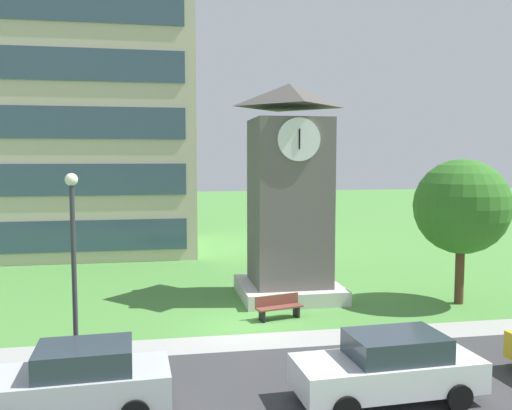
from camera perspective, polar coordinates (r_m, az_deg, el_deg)
The scene contains 10 objects.
ground_plane at distance 20.08m, azimuth -1.17°, elevation -12.50°, with size 160.00×160.00×0.00m, color #4C893D.
street_asphalt at distance 14.43m, azimuth 2.87°, elevation -19.69°, with size 120.00×7.20×0.01m, color #38383A.
kerb_strip at distance 18.44m, azimuth -0.30°, elevation -14.10°, with size 120.00×1.60×0.01m, color #9E9E99.
office_building at distance 37.70m, azimuth -19.21°, elevation 10.11°, with size 15.97×10.34×19.20m.
clock_tower at distance 23.45m, azimuth 3.48°, elevation 0.11°, with size 4.24×4.24×9.16m.
park_bench at distance 20.79m, azimuth 2.38°, elevation -10.57°, with size 1.86×0.91×0.88m.
street_lamp at distance 16.28m, azimuth -18.56°, elevation -4.24°, with size 0.36×0.36×5.60m.
tree_near_tower at distance 23.81m, azimuth 20.72°, elevation -0.17°, with size 3.89×3.89×5.99m.
parked_car_silver at distance 13.93m, azimuth -18.15°, elevation -17.04°, with size 4.41×2.10×1.69m.
parked_car_white at distance 14.44m, azimuth 13.75°, elevation -16.11°, with size 4.69×2.15×1.69m.
Camera 1 is at (-2.97, -18.93, 6.01)m, focal length 38.25 mm.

